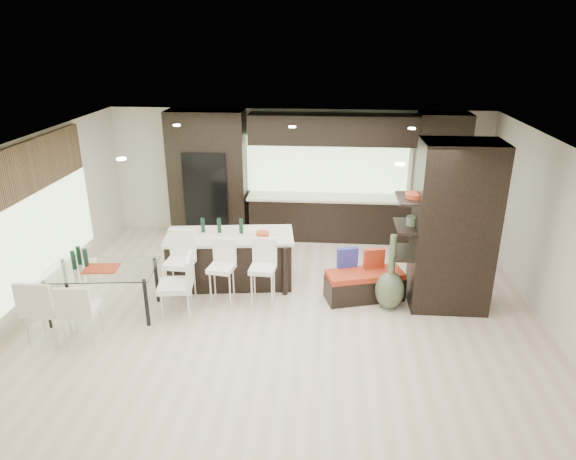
# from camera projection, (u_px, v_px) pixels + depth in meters

# --- Properties ---
(ground) EXTENTS (8.00, 8.00, 0.00)m
(ground) POSITION_uv_depth(u_px,v_px,m) (285.00, 310.00, 8.27)
(ground) COLOR beige
(ground) RESTS_ON ground
(back_wall) EXTENTS (8.00, 0.02, 2.70)m
(back_wall) POSITION_uv_depth(u_px,v_px,m) (299.00, 173.00, 11.03)
(back_wall) COLOR silver
(back_wall) RESTS_ON ground
(left_wall) EXTENTS (0.02, 7.00, 2.70)m
(left_wall) POSITION_uv_depth(u_px,v_px,m) (32.00, 225.00, 8.07)
(left_wall) COLOR silver
(left_wall) RESTS_ON ground
(right_wall) EXTENTS (0.02, 7.00, 2.70)m
(right_wall) POSITION_uv_depth(u_px,v_px,m) (558.00, 240.00, 7.48)
(right_wall) COLOR silver
(right_wall) RESTS_ON ground
(ceiling) EXTENTS (8.00, 7.00, 0.02)m
(ceiling) POSITION_uv_depth(u_px,v_px,m) (285.00, 144.00, 7.29)
(ceiling) COLOR white
(ceiling) RESTS_ON ground
(window_left) EXTENTS (0.04, 3.20, 1.90)m
(window_left) POSITION_uv_depth(u_px,v_px,m) (41.00, 220.00, 8.26)
(window_left) COLOR #B2D199
(window_left) RESTS_ON left_wall
(window_back) EXTENTS (3.40, 0.04, 1.20)m
(window_back) POSITION_uv_depth(u_px,v_px,m) (327.00, 165.00, 10.88)
(window_back) COLOR #B2D199
(window_back) RESTS_ON back_wall
(stone_accent) EXTENTS (0.08, 3.00, 0.80)m
(stone_accent) POSITION_uv_depth(u_px,v_px,m) (33.00, 166.00, 7.93)
(stone_accent) COLOR brown
(stone_accent) RESTS_ON left_wall
(ceiling_spots) EXTENTS (4.00, 3.00, 0.02)m
(ceiling_spots) POSITION_uv_depth(u_px,v_px,m) (286.00, 142.00, 7.53)
(ceiling_spots) COLOR white
(ceiling_spots) RESTS_ON ceiling
(back_cabinetry) EXTENTS (6.80, 0.68, 2.70)m
(back_cabinetry) POSITION_uv_depth(u_px,v_px,m) (322.00, 177.00, 10.69)
(back_cabinetry) COLOR black
(back_cabinetry) RESTS_ON ground
(refrigerator) EXTENTS (0.90, 0.68, 1.90)m
(refrigerator) POSITION_uv_depth(u_px,v_px,m) (209.00, 194.00, 10.96)
(refrigerator) COLOR black
(refrigerator) RESTS_ON ground
(partition_column) EXTENTS (1.20, 0.80, 2.70)m
(partition_column) POSITION_uv_depth(u_px,v_px,m) (454.00, 227.00, 7.96)
(partition_column) COLOR black
(partition_column) RESTS_ON ground
(kitchen_island) EXTENTS (2.29, 1.21, 0.91)m
(kitchen_island) POSITION_uv_depth(u_px,v_px,m) (230.00, 259.00, 9.01)
(kitchen_island) COLOR black
(kitchen_island) RESTS_ON ground
(stool_left) EXTENTS (0.46, 0.46, 0.99)m
(stool_left) POSITION_uv_depth(u_px,v_px,m) (181.00, 276.00, 8.32)
(stool_left) COLOR white
(stool_left) RESTS_ON ground
(stool_mid) EXTENTS (0.45, 0.45, 0.88)m
(stool_mid) POSITION_uv_depth(u_px,v_px,m) (222.00, 279.00, 8.31)
(stool_mid) COLOR white
(stool_mid) RESTS_ON ground
(stool_right) EXTENTS (0.43, 0.43, 0.90)m
(stool_right) POSITION_uv_depth(u_px,v_px,m) (263.00, 280.00, 8.25)
(stool_right) COLOR white
(stool_right) RESTS_ON ground
(bench) EXTENTS (1.37, 0.83, 0.49)m
(bench) POSITION_uv_depth(u_px,v_px,m) (364.00, 285.00, 8.54)
(bench) COLOR black
(bench) RESTS_ON ground
(floor_vase) EXTENTS (0.57, 0.57, 1.27)m
(floor_vase) POSITION_uv_depth(u_px,v_px,m) (391.00, 272.00, 8.11)
(floor_vase) COLOR #49593F
(floor_vase) RESTS_ON ground
(dining_table) EXTENTS (1.72, 1.10, 0.78)m
(dining_table) POSITION_uv_depth(u_px,v_px,m) (105.00, 292.00, 8.02)
(dining_table) COLOR white
(dining_table) RESTS_ON ground
(chair_near) EXTENTS (0.52, 0.52, 0.90)m
(chair_near) POSITION_uv_depth(u_px,v_px,m) (81.00, 314.00, 7.28)
(chair_near) COLOR white
(chair_near) RESTS_ON ground
(chair_far) EXTENTS (0.52, 0.52, 0.95)m
(chair_far) POSITION_uv_depth(u_px,v_px,m) (46.00, 311.00, 7.29)
(chair_far) COLOR white
(chair_far) RESTS_ON ground
(chair_end) EXTENTS (0.58, 0.58, 0.94)m
(chair_end) POSITION_uv_depth(u_px,v_px,m) (176.00, 290.00, 7.91)
(chair_end) COLOR white
(chair_end) RESTS_ON ground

